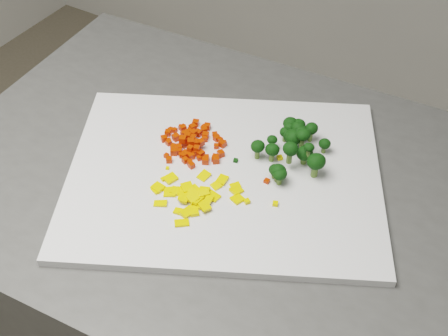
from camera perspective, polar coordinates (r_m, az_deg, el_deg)
The scene contains 144 objects.
cutting_board at distance 0.92m, azimuth -0.00°, elevation -0.72°, with size 0.46×0.36×0.01m, color silver.
carrot_pile at distance 0.95m, azimuth -2.81°, elevation 2.68°, with size 0.10×0.10×0.03m, color red, non-canonical shape.
pepper_pile at distance 0.88m, azimuth -2.56°, elevation -2.28°, with size 0.12×0.12×0.02m, color yellow, non-canonical shape.
broccoli_pile at distance 0.92m, azimuth 6.79°, elevation 2.02°, with size 0.12×0.12×0.06m, color black, non-canonical shape.
carrot_cube_0 at distance 0.94m, azimuth -2.16°, elevation 1.30°, with size 0.01×0.01×0.01m, color red.
carrot_cube_1 at distance 0.98m, azimuth -4.92°, elevation 3.51°, with size 0.01×0.01×0.01m, color red.
carrot_cube_2 at distance 0.97m, azimuth -3.56°, elevation 3.06°, with size 0.01×0.01×0.01m, color red.
carrot_cube_3 at distance 0.95m, azimuth -2.83°, elevation 2.57°, with size 0.01×0.01×0.01m, color red.
carrot_cube_4 at distance 0.96m, azimuth -3.65°, elevation 2.14°, with size 0.01×0.01×0.01m, color red.
carrot_cube_5 at distance 0.96m, azimuth -2.38°, elevation 2.28°, with size 0.01×0.01×0.01m, color red.
carrot_cube_6 at distance 0.98m, azimuth -3.08°, elevation 3.57°, with size 0.01×0.01×0.01m, color red.
carrot_cube_7 at distance 0.96m, azimuth -2.81°, elevation 3.21°, with size 0.01×0.01×0.01m, color red.
carrot_cube_8 at distance 0.95m, azimuth -2.84°, elevation 2.79°, with size 0.01×0.01×0.01m, color red.
carrot_cube_9 at distance 0.96m, azimuth -5.08°, elevation 2.32°, with size 0.01×0.01×0.01m, color red.
carrot_cube_10 at distance 0.97m, azimuth -2.37°, elevation 3.22°, with size 0.01×0.01×0.01m, color red.
carrot_cube_11 at distance 0.93m, azimuth -3.14°, elevation 0.53°, with size 0.01×0.01×0.01m, color red.
carrot_cube_12 at distance 0.98m, azimuth -4.87°, elevation 3.47°, with size 0.01×0.01×0.01m, color red.
carrot_cube_13 at distance 0.96m, azimuth -5.08°, elevation 2.48°, with size 0.01×0.01×0.01m, color red.
carrot_cube_14 at distance 0.94m, azimuth -2.51°, elevation 1.78°, with size 0.01×0.01×0.01m, color red.
carrot_cube_15 at distance 0.96m, azimuth -3.13°, elevation 2.78°, with size 0.01×0.01×0.01m, color red.
carrot_cube_16 at distance 0.96m, azimuth -2.84°, elevation 3.07°, with size 0.01×0.01×0.01m, color red.
carrot_cube_17 at distance 0.94m, azimuth -3.53°, elevation 1.41°, with size 0.01×0.01×0.01m, color red.
carrot_cube_18 at distance 0.98m, azimuth -4.51°, elevation 3.49°, with size 0.01×0.01×0.01m, color red.
carrot_cube_19 at distance 0.94m, azimuth -2.60°, elevation 1.56°, with size 0.01×0.01×0.01m, color red.
carrot_cube_20 at distance 0.99m, azimuth -3.96°, elevation 3.76°, with size 0.01×0.01×0.01m, color red.
carrot_cube_21 at distance 0.96m, azimuth -0.39°, elevation 2.60°, with size 0.01×0.01×0.01m, color red.
carrot_cube_22 at distance 0.95m, azimuth -2.57°, elevation 2.31°, with size 0.01×0.01×0.01m, color red.
carrot_cube_23 at distance 0.98m, azimuth -5.15°, elevation 3.23°, with size 0.01×0.01×0.01m, color red.
carrot_cube_24 at distance 0.99m, azimuth -3.74°, elevation 3.78°, with size 0.01×0.01×0.01m, color red.
carrot_cube_25 at distance 0.97m, azimuth -3.27°, elevation 3.20°, with size 0.01×0.01×0.01m, color red.
carrot_cube_26 at distance 0.97m, azimuth -5.51°, elevation 2.68°, with size 0.01×0.01×0.01m, color red.
carrot_cube_27 at distance 0.96m, azimuth -3.34°, elevation 2.96°, with size 0.01×0.01×0.01m, color red.
carrot_cube_28 at distance 0.93m, azimuth -0.79°, elevation 0.91°, with size 0.01×0.01×0.01m, color red.
carrot_cube_29 at distance 0.94m, azimuth -5.28°, elevation 1.13°, with size 0.01×0.01×0.01m, color red.
carrot_cube_30 at distance 0.94m, azimuth -4.16°, elevation 1.56°, with size 0.01×0.01×0.01m, color red.
carrot_cube_31 at distance 0.95m, azimuth -4.19°, elevation 1.86°, with size 0.01×0.01×0.01m, color red.
carrot_cube_32 at distance 0.99m, azimuth -2.61°, elevation 4.14°, with size 0.01×0.01×0.01m, color red.
carrot_cube_33 at distance 0.94m, azimuth -3.66°, elevation 1.14°, with size 0.01×0.01×0.01m, color red.
carrot_cube_34 at distance 0.93m, azimuth -0.77°, elevation 0.75°, with size 0.01×0.01×0.01m, color red.
carrot_cube_35 at distance 0.95m, azimuth -3.72°, elevation 2.47°, with size 0.01×0.01×0.01m, color red.
carrot_cube_36 at distance 0.97m, azimuth -4.41°, elevation 2.82°, with size 0.01×0.01×0.01m, color red.
carrot_cube_37 at distance 0.97m, azimuth -0.84°, elevation 3.04°, with size 0.01×0.01×0.01m, color red.
carrot_cube_38 at distance 0.96m, azimuth -3.39°, elevation 2.41°, with size 0.01×0.01×0.01m, color red.
carrot_cube_39 at distance 0.94m, azimuth -2.11°, elevation 2.35°, with size 0.01×0.01×0.01m, color red.
carrot_cube_40 at distance 0.96m, azimuth -3.69°, elevation 3.15°, with size 0.01×0.01×0.01m, color red.
carrot_cube_41 at distance 0.96m, azimuth -2.70°, elevation 2.30°, with size 0.01×0.01×0.01m, color red.
carrot_cube_42 at distance 0.94m, azimuth -3.05°, elevation 2.37°, with size 0.01×0.01×0.01m, color red.
carrot_cube_43 at distance 0.97m, azimuth -0.65°, elevation 2.89°, with size 0.01×0.01×0.01m, color red.
carrot_cube_44 at distance 0.95m, azimuth -2.91°, elevation 1.62°, with size 0.01×0.01×0.01m, color red.
carrot_cube_45 at distance 0.97m, azimuth -1.70°, elevation 2.99°, with size 0.01×0.01×0.01m, color red.
carrot_cube_46 at distance 0.98m, azimuth -5.16°, elevation 3.13°, with size 0.01×0.01×0.01m, color red.
carrot_cube_47 at distance 0.93m, azimuth -5.04°, elevation 0.76°, with size 0.01×0.01×0.01m, color red.
carrot_cube_48 at distance 0.93m, azimuth -3.11°, elevation 1.80°, with size 0.01×0.01×0.01m, color red.
carrot_cube_49 at distance 0.96m, azimuth -0.70°, elevation 2.75°, with size 0.01×0.01×0.01m, color red.
carrot_cube_50 at distance 0.94m, azimuth -2.87°, elevation 1.45°, with size 0.01×0.01×0.01m, color red.
carrot_cube_51 at distance 0.94m, azimuth -4.60°, elevation 1.52°, with size 0.01×0.01×0.01m, color red.
carrot_cube_52 at distance 0.97m, azimuth -3.78°, elevation 3.11°, with size 0.01×0.01×0.01m, color red.
carrot_cube_53 at distance 0.93m, azimuth -1.59°, elevation 0.97°, with size 0.01×0.01×0.01m, color red.
carrot_cube_54 at distance 0.94m, azimuth -3.79°, elevation 1.31°, with size 0.01×0.01×0.01m, color red.
carrot_cube_55 at distance 0.98m, azimuth -1.84°, elevation 3.49°, with size 0.01×0.01×0.01m, color red.
carrot_cube_56 at distance 0.93m, azimuth -2.29°, elevation 0.91°, with size 0.01×0.01×0.01m, color red.
carrot_cube_57 at distance 0.96m, azimuth -1.79°, elevation 2.69°, with size 0.01×0.01×0.01m, color red.
carrot_cube_58 at distance 0.95m, azimuth -0.14°, elevation 2.23°, with size 0.01×0.01×0.01m, color red.
carrot_cube_59 at distance 0.98m, azimuth -2.88°, elevation 3.72°, with size 0.01×0.01×0.01m, color red.
carrot_cube_60 at distance 0.94m, azimuth -3.42°, elevation 1.26°, with size 0.01×0.01×0.01m, color red.
carrot_cube_61 at distance 0.92m, azimuth -2.98°, elevation 0.24°, with size 0.01×0.01×0.01m, color red.
carrot_cube_62 at distance 0.95m, azimuth -4.60°, elevation 1.92°, with size 0.01×0.01×0.01m, color red.
carrot_cube_63 at distance 0.95m, azimuth -3.80°, elevation 2.61°, with size 0.01×0.01×0.01m, color red.
carrot_cube_64 at distance 0.94m, azimuth -3.95°, elevation 1.18°, with size 0.01×0.01×0.01m, color red.
carrot_cube_65 at distance 0.95m, azimuth -0.71°, elevation 2.00°, with size 0.01×0.01×0.01m, color red.
carrot_cube_66 at distance 0.94m, azimuth -2.78°, elevation 1.66°, with size 0.01×0.01×0.01m, color red.
carrot_cube_67 at distance 0.96m, azimuth 0.02°, elevation 2.28°, with size 0.01×0.01×0.01m, color red.
carrot_cube_68 at distance 0.98m, azimuth -4.61°, elevation 3.46°, with size 0.01×0.01×0.01m, color red.
carrot_cube_69 at distance 0.93m, azimuth -1.71°, elevation 0.68°, with size 0.01×0.01×0.01m, color red.
carrot_cube_70 at distance 0.94m, azimuth -0.30°, elevation 1.32°, with size 0.01×0.01×0.01m, color red.
carrot_cube_71 at distance 0.93m, azimuth -3.58°, elevation 0.71°, with size 0.01×0.01×0.01m, color red.
carrot_cube_72 at distance 0.99m, azimuth -1.55°, elevation 3.82°, with size 0.01×0.01×0.01m, color red.
carrot_cube_73 at distance 0.95m, azimuth -2.78°, elevation 2.51°, with size 0.01×0.01×0.01m, color red.
carrot_cube_74 at distance 0.98m, azimuth -3.80°, elevation 3.66°, with size 0.01×0.01×0.01m, color red.
carrot_cube_75 at distance 0.93m, azimuth -3.04°, elevation 1.10°, with size 0.01×0.01×0.01m, color red.
carrot_cube_76 at distance 0.99m, azimuth -1.82°, elevation 3.81°, with size 0.01×0.01×0.01m, color red.
pepper_chunk_0 at distance 0.87m, azimuth -2.45°, elevation -3.40°, with size 0.02×0.02×0.00m, color yellow.
pepper_chunk_1 at distance 0.87m, azimuth -5.83°, elevation -3.25°, with size 0.02×0.01×0.00m, color yellow.
pepper_chunk_2 at distance 0.89m, azimuth -6.10°, elevation -1.97°, with size 0.01×0.01×0.00m, color yellow.
pepper_chunk_3 at distance 0.87m, azimuth -1.84°, elevation -2.31°, with size 0.02×0.01×0.00m, color yellow.
pepper_chunk_4 at distance 0.89m, azimuth -2.63°, elevation -2.07°, with size 0.02×0.01×0.00m, color yellow.
pepper_chunk_5 at distance 0.85m, azimuth -3.88°, elevation -5.03°, with size 0.02×0.01×0.00m, color yellow.
pepper_chunk_6 at distance 0.89m, azimuth -3.77°, elevation -1.98°, with size 0.01×0.02×0.00m, color yellow.
pepper_chunk_7 at distance 0.89m, azimuth -4.59°, elevation -2.16°, with size 0.02×0.01×0.00m, color yellow.
pepper_chunk_8 at distance 0.86m, azimuth -4.08°, elevation -3.99°, with size 0.02×0.01×0.00m, color yellow.
pepper_chunk_9 at distance 0.90m, azimuth -0.17°, elevation -1.10°, with size 0.02×0.01×0.00m, color yellow.
pepper_chunk_10 at distance 0.86m, azimuth -2.74°, elevation -4.07°, with size 0.01×0.01×0.00m, color yellow.
pepper_chunk_11 at distance 0.87m, azimuth -2.59°, elevation -2.84°, with size 0.02×0.02×0.00m, color yellow.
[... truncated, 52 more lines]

